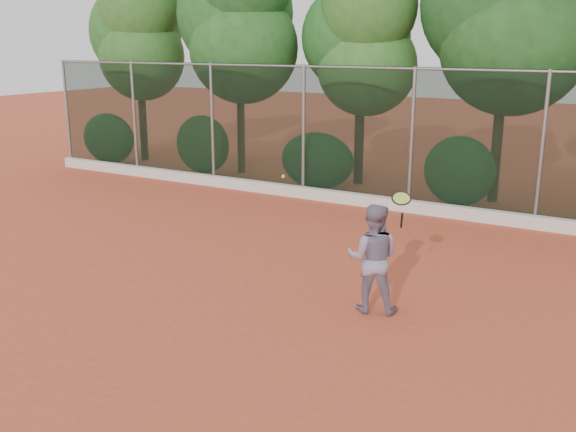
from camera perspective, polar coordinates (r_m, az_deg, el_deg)
The scene contains 7 objects.
ground at distance 10.30m, azimuth -2.82°, elevation -7.99°, with size 80.00×80.00×0.00m, color #C24A2D.
concrete_curb at distance 16.11m, azimuth 10.43°, elevation 0.91°, with size 24.00×0.20×0.30m, color silver.
tennis_player at distance 9.92m, azimuth 7.54°, elevation -3.74°, with size 0.83×0.65×1.71m, color gray.
chainlink_fence at distance 15.96m, azimuth 10.95°, elevation 7.01°, with size 24.09×0.09×3.50m.
foliage_backdrop at distance 17.86m, azimuth 11.86°, elevation 16.00°, with size 23.70×3.63×7.55m.
tennis_racket at distance 9.51m, azimuth 10.05°, elevation 1.33°, with size 0.37×0.36×0.57m.
tennis_ball_in_flight at distance 10.89m, azimuth -0.43°, elevation 3.54°, with size 0.06×0.06×0.06m.
Camera 1 is at (5.18, -7.93, 4.05)m, focal length 40.00 mm.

